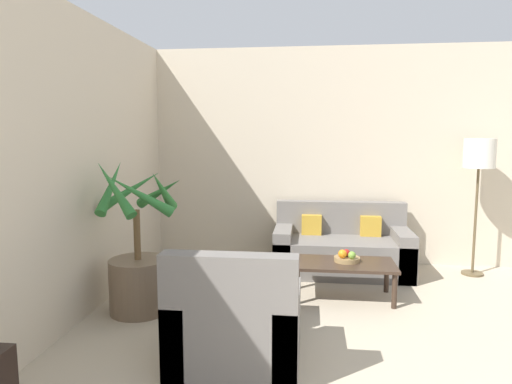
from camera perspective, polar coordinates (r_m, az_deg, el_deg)
wall_back at (r=5.92m, az=17.19°, el=4.23°), size 7.67×0.06×2.70m
wall_left at (r=3.47m, az=-28.56°, el=1.76°), size 0.06×7.55×2.70m
potted_palm at (r=4.35m, az=-14.49°, el=-8.88°), size 0.84×0.85×1.42m
sofa_loveseat at (r=5.53m, az=10.60°, el=-7.04°), size 1.56×0.79×0.81m
floor_lamp at (r=5.76m, az=26.12°, el=3.69°), size 0.34×0.34×1.58m
coffee_table at (r=4.67m, az=10.87°, el=-9.17°), size 1.01×0.54×0.37m
fruit_bowl at (r=4.69m, az=11.29°, el=-8.23°), size 0.26×0.26×0.05m
apple_red at (r=4.71m, az=11.23°, el=-7.44°), size 0.07×0.07×0.07m
apple_green at (r=4.61m, az=11.90°, el=-7.73°), size 0.08×0.08×0.08m
orange_fruit at (r=4.62m, az=10.75°, el=-7.61°), size 0.09×0.09×0.09m
armchair at (r=3.35m, az=-2.52°, el=-16.44°), size 0.89×0.78×0.88m
ottoman at (r=4.06m, az=-0.60°, el=-13.46°), size 0.66×0.44×0.38m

